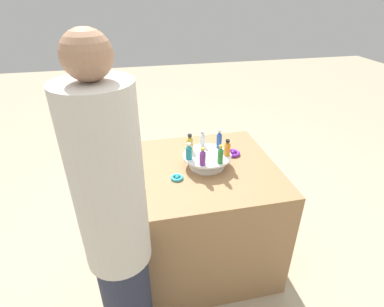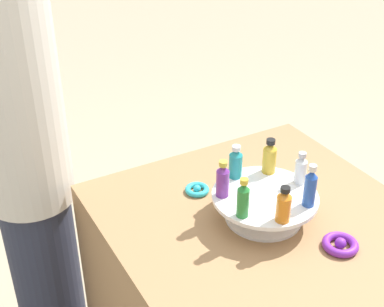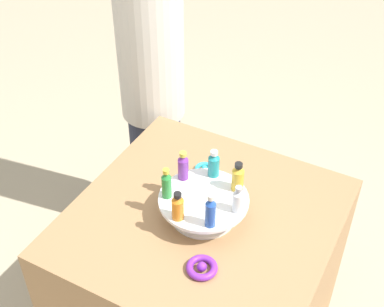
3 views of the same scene
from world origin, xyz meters
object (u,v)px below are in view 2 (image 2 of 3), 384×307
at_px(display_stand, 264,204).
at_px(ribbon_bow_purple, 340,244).
at_px(person_figure, 26,160).
at_px(bottle_green, 243,199).
at_px(bottle_gold, 269,157).
at_px(ribbon_bow_teal, 197,189).
at_px(bottle_clear, 302,170).
at_px(bottle_orange, 284,205).
at_px(bottle_teal, 236,163).
at_px(bottle_blue, 310,187).
at_px(bottle_purple, 223,180).

xyz_separation_m(display_stand, ribbon_bow_purple, (0.10, -0.21, -0.04)).
bearing_deg(ribbon_bow_purple, person_figure, 130.18).
distance_m(bottle_green, bottle_gold, 0.23).
distance_m(ribbon_bow_teal, person_figure, 0.55).
height_order(bottle_clear, bottle_gold, bottle_gold).
distance_m(display_stand, bottle_green, 0.15).
bearing_deg(bottle_orange, display_stand, 75.34).
relative_size(bottle_teal, bottle_blue, 0.82).
bearing_deg(bottle_green, ribbon_bow_teal, 87.96).
relative_size(bottle_orange, bottle_clear, 1.03).
bearing_deg(bottle_teal, bottle_orange, -91.80).
height_order(bottle_green, bottle_gold, bottle_green).
xyz_separation_m(bottle_green, bottle_clear, (0.23, 0.05, -0.01)).
bearing_deg(bottle_purple, bottle_clear, -14.66).
bearing_deg(display_stand, ribbon_bow_teal, 116.15).
xyz_separation_m(bottle_green, ribbon_bow_teal, (0.01, 0.25, -0.13)).
height_order(ribbon_bow_teal, person_figure, person_figure).
distance_m(bottle_gold, ribbon_bow_purple, 0.32).
xyz_separation_m(bottle_blue, ribbon_bow_teal, (-0.17, 0.30, -0.13)).
bearing_deg(bottle_blue, bottle_gold, 88.20).
bearing_deg(bottle_blue, ribbon_bow_teal, 119.80).
height_order(bottle_orange, bottle_gold, bottle_gold).
height_order(bottle_purple, bottle_green, bottle_green).
distance_m(bottle_teal, ribbon_bow_teal, 0.17).
bearing_deg(bottle_gold, bottle_teal, 165.34).
bearing_deg(bottle_green, display_stand, 23.91).
height_order(bottle_teal, bottle_green, bottle_green).
height_order(display_stand, bottle_blue, bottle_blue).
height_order(bottle_purple, person_figure, person_figure).
relative_size(bottle_purple, ribbon_bow_purple, 1.14).
relative_size(ribbon_bow_purple, person_figure, 0.06).
bearing_deg(ribbon_bow_purple, bottle_blue, 104.82).
bearing_deg(bottle_green, person_figure, 125.44).
bearing_deg(ribbon_bow_teal, bottle_purple, -92.20).
relative_size(bottle_green, person_figure, 0.07).
xyz_separation_m(bottle_green, ribbon_bow_purple, (0.21, -0.16, -0.12)).
bearing_deg(display_stand, bottle_clear, -1.80).
relative_size(bottle_green, ribbon_bow_purple, 1.19).
xyz_separation_m(ribbon_bow_teal, ribbon_bow_purple, (0.20, -0.41, 0.00)).
bearing_deg(bottle_clear, ribbon_bow_purple, -95.47).
relative_size(bottle_gold, ribbon_bow_purple, 1.13).
distance_m(bottle_gold, person_figure, 0.76).
bearing_deg(ribbon_bow_purple, bottle_clear, 84.53).
distance_m(bottle_purple, ribbon_bow_purple, 0.36).
distance_m(bottle_purple, bottle_gold, 0.19).
height_order(bottle_blue, bottle_gold, bottle_blue).
xyz_separation_m(bottle_orange, bottle_clear, (0.15, 0.11, -0.00)).
bearing_deg(bottle_purple, ribbon_bow_teal, 87.80).
xyz_separation_m(bottle_purple, bottle_green, (-0.00, -0.10, 0.00)).
distance_m(bottle_clear, person_figure, 0.85).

